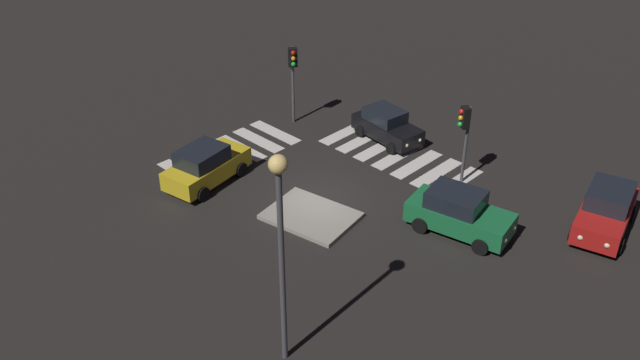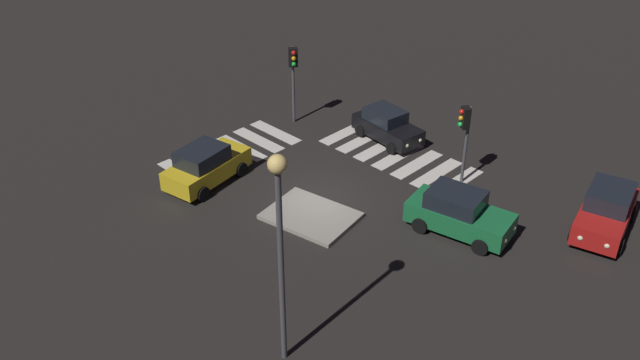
{
  "view_description": "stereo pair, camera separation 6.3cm",
  "coord_description": "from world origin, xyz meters",
  "px_view_note": "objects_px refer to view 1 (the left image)",
  "views": [
    {
      "loc": [
        -17.6,
        18.0,
        16.46
      ],
      "look_at": [
        0.0,
        0.0,
        1.0
      ],
      "focal_mm": 38.88,
      "sensor_mm": 36.0,
      "label": 1
    },
    {
      "loc": [
        -17.64,
        17.96,
        16.46
      ],
      "look_at": [
        0.0,
        0.0,
        1.0
      ],
      "focal_mm": 38.88,
      "sensor_mm": 36.0,
      "label": 2
    }
  ],
  "objects_px": {
    "traffic_island": "(311,216)",
    "car_yellow": "(206,165)",
    "car_black": "(387,126)",
    "car_green": "(459,213)",
    "car_red": "(606,210)",
    "traffic_light_south": "(465,126)",
    "street_lamp": "(280,227)",
    "traffic_light_east": "(293,67)"
  },
  "relations": [
    {
      "from": "car_green",
      "to": "traffic_light_east",
      "type": "xyz_separation_m",
      "value": [
        11.73,
        -2.13,
        2.25
      ]
    },
    {
      "from": "car_yellow",
      "to": "car_black",
      "type": "bearing_deg",
      "value": -29.51
    },
    {
      "from": "traffic_island",
      "to": "car_yellow",
      "type": "xyz_separation_m",
      "value": [
        5.33,
        1.29,
        0.8
      ]
    },
    {
      "from": "traffic_light_east",
      "to": "traffic_island",
      "type": "bearing_deg",
      "value": -4.06
    },
    {
      "from": "traffic_light_south",
      "to": "street_lamp",
      "type": "xyz_separation_m",
      "value": [
        -2.19,
        12.77,
        2.25
      ]
    },
    {
      "from": "car_red",
      "to": "car_yellow",
      "type": "bearing_deg",
      "value": -71.65
    },
    {
      "from": "car_green",
      "to": "car_yellow",
      "type": "xyz_separation_m",
      "value": [
        10.24,
        4.74,
        -0.01
      ]
    },
    {
      "from": "car_black",
      "to": "street_lamp",
      "type": "xyz_separation_m",
      "value": [
        -7.11,
        13.61,
        4.29
      ]
    },
    {
      "from": "traffic_island",
      "to": "car_red",
      "type": "xyz_separation_m",
      "value": [
        -9.04,
        -7.72,
        0.81
      ]
    },
    {
      "from": "traffic_island",
      "to": "traffic_light_south",
      "type": "bearing_deg",
      "value": -112.54
    },
    {
      "from": "car_yellow",
      "to": "traffic_island",
      "type": "bearing_deg",
      "value": -86.09
    },
    {
      "from": "car_green",
      "to": "car_yellow",
      "type": "distance_m",
      "value": 11.28
    },
    {
      "from": "car_red",
      "to": "traffic_light_south",
      "type": "xyz_separation_m",
      "value": [
        6.28,
        1.07,
        1.93
      ]
    },
    {
      "from": "traffic_island",
      "to": "car_red",
      "type": "bearing_deg",
      "value": -139.51
    },
    {
      "from": "car_green",
      "to": "car_black",
      "type": "xyz_separation_m",
      "value": [
        7.07,
        -4.04,
        -0.1
      ]
    },
    {
      "from": "car_red",
      "to": "traffic_island",
      "type": "bearing_deg",
      "value": -63.24
    },
    {
      "from": "car_yellow",
      "to": "street_lamp",
      "type": "distance_m",
      "value": 12.11
    },
    {
      "from": "car_black",
      "to": "traffic_island",
      "type": "bearing_deg",
      "value": -66.5
    },
    {
      "from": "car_red",
      "to": "traffic_light_east",
      "type": "distance_m",
      "value": 16.16
    },
    {
      "from": "street_lamp",
      "to": "car_red",
      "type": "bearing_deg",
      "value": -106.46
    },
    {
      "from": "car_black",
      "to": "traffic_light_east",
      "type": "bearing_deg",
      "value": -150.23
    },
    {
      "from": "car_red",
      "to": "traffic_light_east",
      "type": "xyz_separation_m",
      "value": [
        15.86,
        2.14,
        2.24
      ]
    },
    {
      "from": "car_black",
      "to": "street_lamp",
      "type": "distance_m",
      "value": 15.95
    },
    {
      "from": "car_red",
      "to": "street_lamp",
      "type": "bearing_deg",
      "value": -30.19
    },
    {
      "from": "car_green",
      "to": "car_red",
      "type": "relative_size",
      "value": 0.98
    },
    {
      "from": "car_yellow",
      "to": "traffic_light_east",
      "type": "height_order",
      "value": "traffic_light_east"
    },
    {
      "from": "traffic_island",
      "to": "traffic_light_east",
      "type": "xyz_separation_m",
      "value": [
        6.82,
        -5.58,
        3.06
      ]
    },
    {
      "from": "car_red",
      "to": "street_lamp",
      "type": "height_order",
      "value": "street_lamp"
    },
    {
      "from": "car_yellow",
      "to": "street_lamp",
      "type": "height_order",
      "value": "street_lamp"
    },
    {
      "from": "car_green",
      "to": "car_yellow",
      "type": "relative_size",
      "value": 1.02
    },
    {
      "from": "traffic_light_south",
      "to": "traffic_light_east",
      "type": "relative_size",
      "value": 0.9
    },
    {
      "from": "car_yellow",
      "to": "car_red",
      "type": "height_order",
      "value": "car_red"
    },
    {
      "from": "street_lamp",
      "to": "traffic_island",
      "type": "bearing_deg",
      "value": -51.03
    },
    {
      "from": "car_yellow",
      "to": "car_red",
      "type": "relative_size",
      "value": 0.97
    },
    {
      "from": "traffic_light_south",
      "to": "street_lamp",
      "type": "height_order",
      "value": "street_lamp"
    },
    {
      "from": "traffic_island",
      "to": "car_yellow",
      "type": "bearing_deg",
      "value": 13.58
    },
    {
      "from": "traffic_island",
      "to": "street_lamp",
      "type": "relative_size",
      "value": 0.54
    },
    {
      "from": "car_red",
      "to": "street_lamp",
      "type": "relative_size",
      "value": 0.6
    },
    {
      "from": "car_black",
      "to": "street_lamp",
      "type": "relative_size",
      "value": 0.52
    },
    {
      "from": "car_black",
      "to": "traffic_light_south",
      "type": "bearing_deg",
      "value": -2.3
    },
    {
      "from": "traffic_island",
      "to": "street_lamp",
      "type": "distance_m",
      "value": 9.32
    },
    {
      "from": "car_green",
      "to": "car_yellow",
      "type": "bearing_deg",
      "value": -165.96
    }
  ]
}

